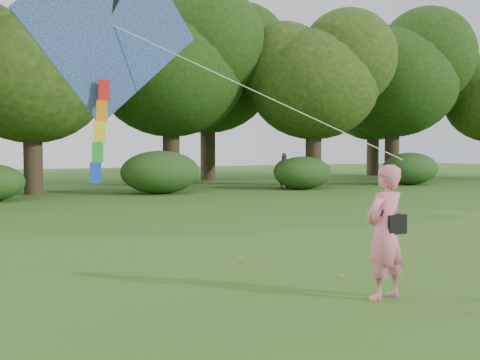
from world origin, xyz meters
name	(u,v)px	position (x,y,z in m)	size (l,w,h in m)	color
ground	(365,286)	(0.00, 0.00, 0.00)	(100.00, 100.00, 0.00)	#265114
man_kite_flyer	(385,232)	(-0.24, -0.70, 0.91)	(0.66, 0.44, 1.82)	pink
bystander_right	(284,171)	(9.12, 17.69, 0.88)	(1.03, 0.43, 1.75)	#665E5A
crossbody_bag	(393,223)	(-0.12, -0.73, 1.03)	(0.43, 0.20, 0.72)	black
flying_kite	(112,28)	(-3.60, 0.59, 3.56)	(4.87, 1.74, 3.26)	#224596
tree_line	(101,75)	(1.67, 22.88, 5.60)	(54.70, 15.30, 9.48)	#3A2D1E
shrub_band	(75,176)	(-0.72, 17.60, 0.86)	(39.15, 3.22, 1.88)	#264919
fallen_leaves	(264,259)	(-0.32, 2.53, 0.01)	(11.88, 14.25, 0.01)	olive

